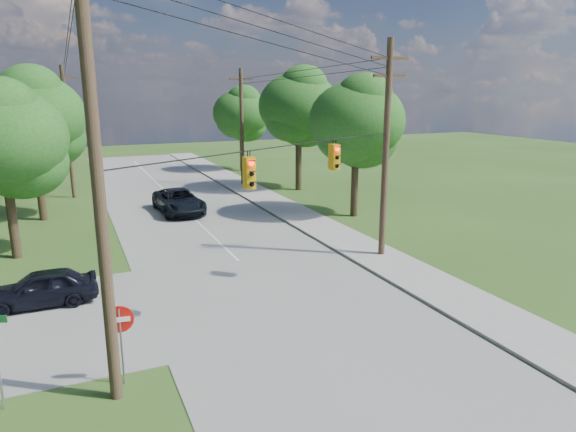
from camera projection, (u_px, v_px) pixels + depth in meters
name	position (u px, v px, depth m)	size (l,w,h in m)	color
ground	(278.00, 369.00, 15.39)	(140.00, 140.00, 0.00)	#2B4C19
main_road	(277.00, 298.00, 20.62)	(10.00, 100.00, 0.03)	gray
sidewalk_east	(414.00, 274.00, 23.18)	(2.60, 100.00, 0.12)	#9F9C95
pole_sw	(97.00, 170.00, 12.50)	(2.00, 0.32, 12.00)	brown
pole_ne	(386.00, 148.00, 24.66)	(2.00, 0.32, 10.50)	brown
pole_north_e	(242.00, 127.00, 44.36)	(2.00, 0.32, 10.00)	brown
pole_north_w	(68.00, 131.00, 39.01)	(2.00, 0.32, 10.00)	brown
power_lines	(214.00, 68.00, 24.10)	(13.93, 29.62, 4.93)	black
traffic_signals	(296.00, 163.00, 19.02)	(4.91, 3.27, 1.05)	#EAA20D
tree_w_near	(2.00, 138.00, 24.29)	(6.00, 6.00, 8.40)	#463623
tree_w_mid	(32.00, 117.00, 31.65)	(6.40, 6.40, 9.22)	#463623
tree_w_far	(10.00, 116.00, 39.88)	(6.00, 6.00, 8.73)	#463623
tree_e_near	(357.00, 121.00, 32.80)	(6.20, 6.20, 8.81)	#463623
tree_e_mid	(299.00, 106.00, 41.76)	(6.60, 6.60, 9.64)	#463623
tree_e_far	(241.00, 113.00, 52.31)	(5.80, 5.80, 8.32)	#463623
car_cross_dark	(41.00, 288.00, 19.74)	(1.66, 4.13, 1.41)	black
car_main_north	(179.00, 201.00, 34.88)	(2.65, 5.76, 1.60)	black
do_not_enter_sign	(120.00, 328.00, 14.20)	(0.79, 0.14, 2.37)	gray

